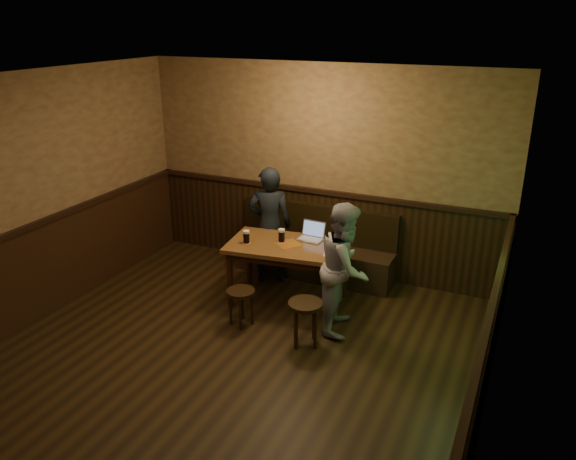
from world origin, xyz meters
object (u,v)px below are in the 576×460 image
Objects in this scene: stool_right at (305,311)px; pint_left at (246,237)px; pub_table at (288,252)px; stool_left at (241,297)px; person_suit at (270,225)px; person_grey at (345,268)px; bench at (314,253)px; laptop at (312,235)px; pint_right at (329,247)px; pint_mid at (282,235)px.

pint_left is at bearing 148.78° from stool_right.
pub_table is 0.84m from stool_left.
stool_left is 0.28× the size of person_suit.
pub_table is 1.03× the size of person_grey.
person_suit is at bearing 90.15° from pint_left.
bench is 13.50× the size of pint_left.
stool_left is 1.20m from laptop.
person_grey is (0.83, -0.30, 0.08)m from pub_table.
pint_right is at bearing 132.87° from person_suit.
person_grey is at bearing 128.78° from person_suit.
person_grey is (0.93, -0.34, -0.11)m from pint_mid.
laptop reaches higher than pub_table.
person_grey is (1.08, 0.43, 0.39)m from stool_left.
laptop is (-0.38, 1.09, 0.42)m from stool_right.
pint_left is at bearing 111.20° from stool_left.
person_suit is at bearing 167.87° from laptop.
stool_left is at bearing -116.80° from pub_table.
pint_left is 0.81m from laptop.
stool_left is at bearing -138.90° from pint_right.
person_suit reaches higher than laptop.
pub_table is at bearing -121.80° from laptop.
stool_right is at bearing -67.68° from laptop.
pint_mid is at bearing 128.51° from stool_right.
person_suit reaches higher than stool_right.
bench reaches higher than pint_right.
laptop reaches higher than pint_right.
bench reaches higher than pub_table.
bench is at bearing -160.63° from person_suit.
person_grey reaches higher than pint_left.
pint_mid is at bearing 173.33° from pint_right.
pint_right is at bearing -11.87° from pub_table.
pub_table is 1.03m from stool_right.
bench reaches higher than pint_mid.
pint_right is (1.01, 0.14, -0.01)m from pint_left.
pint_right is (0.79, 0.69, 0.50)m from stool_left.
person_grey is at bearing 21.79° from stool_left.
stool_left is at bearing -110.79° from laptop.
pint_right is 0.10× the size of person_grey.
laptop reaches higher than pint_left.
stool_right is (0.83, -0.08, 0.06)m from stool_left.
stool_right is at bearing -5.33° from stool_left.
person_suit is (-0.37, 0.42, -0.07)m from pint_mid.
person_suit reaches higher than pint_mid.
pint_left is (-0.21, 0.55, 0.50)m from stool_left.
stool_right is 3.10× the size of pint_left.
pint_left reaches higher than stool_left.
bench is 4.36× the size of stool_right.
person_grey is (1.30, -0.12, -0.11)m from pint_left.
person_grey reaches higher than stool_left.
laptop reaches higher than bench.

